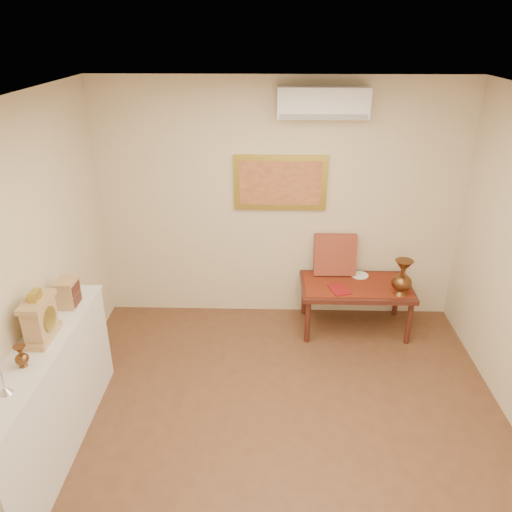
{
  "coord_description": "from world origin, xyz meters",
  "views": [
    {
      "loc": [
        -0.12,
        -2.97,
        3.16
      ],
      "look_at": [
        -0.23,
        1.15,
        1.23
      ],
      "focal_mm": 35.0,
      "sensor_mm": 36.0,
      "label": 1
    }
  ],
  "objects_px": {
    "low_table": "(356,290)",
    "wooden_chest": "(68,293)",
    "mantel_clock": "(40,319)",
    "display_ledge": "(47,403)",
    "brass_urn_tall": "(403,274)"
  },
  "relations": [
    {
      "from": "brass_urn_tall",
      "to": "wooden_chest",
      "type": "xyz_separation_m",
      "value": [
        -3.08,
        -1.02,
        0.31
      ]
    },
    {
      "from": "display_ledge",
      "to": "mantel_clock",
      "type": "distance_m",
      "value": 0.68
    },
    {
      "from": "brass_urn_tall",
      "to": "mantel_clock",
      "type": "distance_m",
      "value": 3.47
    },
    {
      "from": "mantel_clock",
      "to": "display_ledge",
      "type": "bearing_deg",
      "value": -91.9
    },
    {
      "from": "wooden_chest",
      "to": "mantel_clock",
      "type": "bearing_deg",
      "value": -92.0
    },
    {
      "from": "low_table",
      "to": "mantel_clock",
      "type": "bearing_deg",
      "value": -147.2
    },
    {
      "from": "brass_urn_tall",
      "to": "low_table",
      "type": "height_order",
      "value": "brass_urn_tall"
    },
    {
      "from": "low_table",
      "to": "wooden_chest",
      "type": "bearing_deg",
      "value": -155.11
    },
    {
      "from": "mantel_clock",
      "to": "wooden_chest",
      "type": "bearing_deg",
      "value": 88.0
    },
    {
      "from": "mantel_clock",
      "to": "low_table",
      "type": "relative_size",
      "value": 0.34
    },
    {
      "from": "mantel_clock",
      "to": "low_table",
      "type": "height_order",
      "value": "mantel_clock"
    },
    {
      "from": "display_ledge",
      "to": "brass_urn_tall",
      "type": "bearing_deg",
      "value": 28.34
    },
    {
      "from": "wooden_chest",
      "to": "brass_urn_tall",
      "type": "bearing_deg",
      "value": 18.4
    },
    {
      "from": "display_ledge",
      "to": "low_table",
      "type": "height_order",
      "value": "display_ledge"
    },
    {
      "from": "mantel_clock",
      "to": "brass_urn_tall",
      "type": "bearing_deg",
      "value": 26.05
    }
  ]
}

